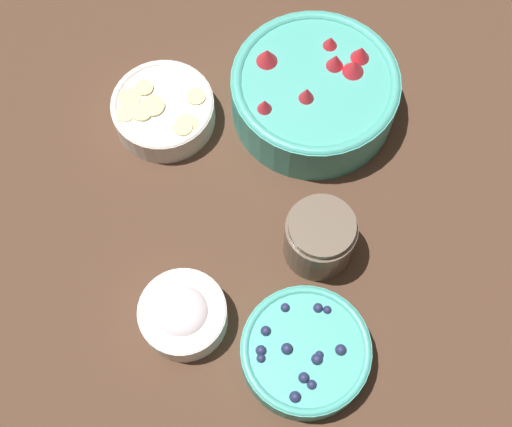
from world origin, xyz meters
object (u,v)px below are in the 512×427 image
bowl_cream (183,314)px  jar_chocolate (319,238)px  bowl_blueberries (305,352)px  bowl_bananas (163,110)px  bowl_strawberries (313,91)px

bowl_cream → jar_chocolate: (-0.12, 0.16, 0.01)m
bowl_blueberries → bowl_bananas: bearing=-143.9°
bowl_strawberries → bowl_cream: bowl_strawberries is taller
bowl_blueberries → bowl_cream: bowl_cream is taller
bowl_strawberries → bowl_cream: size_ratio=2.11×
bowl_blueberries → bowl_bananas: 0.40m
bowl_strawberries → jar_chocolate: bearing=7.4°
bowl_blueberries → jar_chocolate: size_ratio=1.74×
bowl_bananas → jar_chocolate: bearing=53.9°
bowl_blueberries → bowl_cream: (-0.03, -0.16, 0.00)m
bowl_strawberries → jar_chocolate: bowl_strawberries is taller
jar_chocolate → bowl_strawberries: bearing=-172.6°
bowl_bananas → bowl_cream: size_ratio=1.30×
bowl_blueberries → jar_chocolate: jar_chocolate is taller
bowl_cream → jar_chocolate: bearing=126.2°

